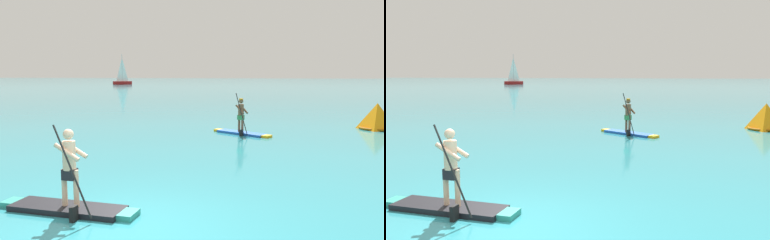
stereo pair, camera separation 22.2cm
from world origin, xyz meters
TOP-DOWN VIEW (x-y plane):
  - ground at (0.00, 0.00)m, footprint 440.00×440.00m
  - paddleboarder_mid_center at (-1.39, 0.59)m, footprint 3.01×1.00m
  - paddleboarder_far_right at (1.24, 11.40)m, footprint 2.80×1.97m
  - race_marker_buoy at (7.76, 14.35)m, footprint 1.77×1.77m
  - sailboat_left_horizon at (-35.00, 87.09)m, footprint 4.74×3.20m

SIDE VIEW (x-z plane):
  - ground at x=0.00m, z-range 0.00..0.00m
  - paddleboarder_mid_center at x=-1.39m, z-range -0.60..1.27m
  - paddleboarder_far_right at x=1.24m, z-range -0.62..1.33m
  - race_marker_buoy at x=7.76m, z-range -0.07..1.25m
  - sailboat_left_horizon at x=-35.00m, z-range -2.71..4.93m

